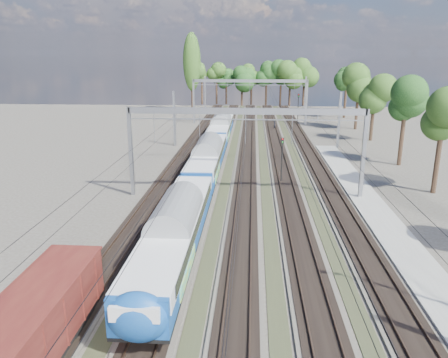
# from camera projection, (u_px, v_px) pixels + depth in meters

# --- Properties ---
(track_bed) EXTENTS (21.00, 130.00, 0.34)m
(track_bed) POSITION_uv_depth(u_px,v_px,m) (247.00, 161.00, 58.72)
(track_bed) COLOR #47423A
(track_bed) RESTS_ON ground
(platform) EXTENTS (3.00, 70.00, 0.30)m
(platform) POSITION_uv_depth(u_px,v_px,m) (396.00, 239.00, 33.98)
(platform) COLOR gray
(platform) RESTS_ON ground
(catenary) EXTENTS (25.65, 130.00, 9.00)m
(catenary) POSITION_uv_depth(u_px,v_px,m) (251.00, 107.00, 64.32)
(catenary) COLOR gray
(catenary) RESTS_ON ground
(tree_belt) EXTENTS (39.27, 98.79, 12.25)m
(tree_belt) POSITION_uv_depth(u_px,v_px,m) (280.00, 79.00, 100.18)
(tree_belt) COLOR black
(tree_belt) RESTS_ON ground
(poplar) EXTENTS (4.40, 4.40, 19.04)m
(poplar) POSITION_uv_depth(u_px,v_px,m) (192.00, 62.00, 107.18)
(poplar) COLOR black
(poplar) RESTS_ON ground
(emu_train) EXTENTS (3.11, 65.76, 4.55)m
(emu_train) POSITION_uv_depth(u_px,v_px,m) (207.00, 155.00, 50.76)
(emu_train) COLOR black
(emu_train) RESTS_ON ground
(freight_boxcar) EXTENTS (2.90, 13.98, 3.61)m
(freight_boxcar) POSITION_uv_depth(u_px,v_px,m) (15.00, 351.00, 18.06)
(freight_boxcar) COLOR black
(freight_boxcar) RESTS_ON ground
(worker) EXTENTS (0.58, 0.69, 1.62)m
(worker) POSITION_uv_depth(u_px,v_px,m) (275.00, 125.00, 83.56)
(worker) COLOR black
(worker) RESTS_ON ground
(signal_near) EXTENTS (0.34, 0.31, 5.14)m
(signal_near) POSITION_uv_depth(u_px,v_px,m) (282.00, 155.00, 48.37)
(signal_near) COLOR black
(signal_near) RESTS_ON ground
(signal_far) EXTENTS (0.39, 0.35, 6.08)m
(signal_far) POSITION_uv_depth(u_px,v_px,m) (298.00, 105.00, 90.10)
(signal_far) COLOR black
(signal_far) RESTS_ON ground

